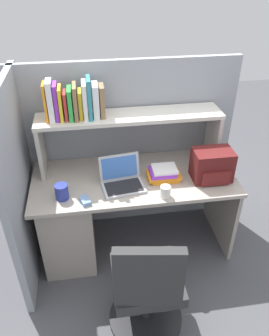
{
  "coord_description": "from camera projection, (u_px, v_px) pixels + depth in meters",
  "views": [
    {
      "loc": [
        -0.32,
        -2.14,
        2.26
      ],
      "look_at": [
        0.0,
        -0.05,
        0.85
      ],
      "focal_mm": 35.76,
      "sensor_mm": 36.0,
      "label": 1
    }
  ],
  "objects": [
    {
      "name": "laptop",
      "position": [
        122.0,
        180.0,
        2.53
      ],
      "size": [
        0.34,
        0.29,
        0.22
      ],
      "color": "#B7BABF",
      "rests_on": "desk"
    },
    {
      "name": "ground_plane",
      "position": [
        134.0,
        242.0,
        3.05
      ],
      "size": [
        8.0,
        8.0,
        0.0
      ],
      "primitive_type": "plane",
      "color": "#4C4C51"
    },
    {
      "name": "overhead_hutch",
      "position": [
        130.0,
        126.0,
        2.62
      ],
      "size": [
        1.44,
        0.28,
        0.45
      ],
      "color": "#BCB7AC",
      "rests_on": "desk"
    },
    {
      "name": "backpack",
      "position": [
        212.0,
        166.0,
        2.57
      ],
      "size": [
        0.3,
        0.22,
        0.24
      ],
      "color": "#591919",
      "rests_on": "desk"
    },
    {
      "name": "office_chair",
      "position": [
        147.0,
        291.0,
        2.16
      ],
      "size": [
        0.52,
        0.52,
        0.93
      ],
      "rotation": [
        0.0,
        0.0,
        2.99
      ],
      "color": "black",
      "rests_on": "ground_plane"
    },
    {
      "name": "cubicle_partition_rear",
      "position": [
        127.0,
        148.0,
        2.93
      ],
      "size": [
        1.84,
        0.05,
        1.55
      ],
      "primitive_type": "cube",
      "color": "gray",
      "rests_on": "ground_plane"
    },
    {
      "name": "computer_mouse",
      "position": [
        85.0,
        201.0,
        2.38
      ],
      "size": [
        0.09,
        0.12,
        0.03
      ],
      "primitive_type": "cube",
      "rotation": [
        0.0,
        0.0,
        0.29
      ],
      "color": "#7299C6",
      "rests_on": "desk"
    },
    {
      "name": "desk",
      "position": [
        87.0,
        213.0,
        2.78
      ],
      "size": [
        1.6,
        0.7,
        0.73
      ],
      "color": "#AAA093",
      "rests_on": "ground_plane"
    },
    {
      "name": "desk_book_stack",
      "position": [
        164.0,
        174.0,
        2.6
      ],
      "size": [
        0.26,
        0.17,
        0.1
      ],
      "color": "orange",
      "rests_on": "desk"
    },
    {
      "name": "snack_canister",
      "position": [
        62.0,
        192.0,
        2.39
      ],
      "size": [
        0.1,
        0.1,
        0.12
      ],
      "primitive_type": "cylinder",
      "color": "navy",
      "rests_on": "desk"
    },
    {
      "name": "reference_books_on_shelf",
      "position": [
        75.0,
        101.0,
        2.44
      ],
      "size": [
        0.43,
        0.18,
        0.3
      ],
      "color": "orange",
      "rests_on": "overhead_hutch"
    },
    {
      "name": "paper_cup",
      "position": [
        165.0,
        192.0,
        2.42
      ],
      "size": [
        0.08,
        0.08,
        0.09
      ],
      "primitive_type": "cylinder",
      "color": "white",
      "rests_on": "desk"
    },
    {
      "name": "cubicle_partition_left",
      "position": [
        21.0,
        186.0,
        2.48
      ],
      "size": [
        0.05,
        1.06,
        1.55
      ],
      "primitive_type": "cube",
      "color": "gray",
      "rests_on": "ground_plane"
    }
  ]
}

